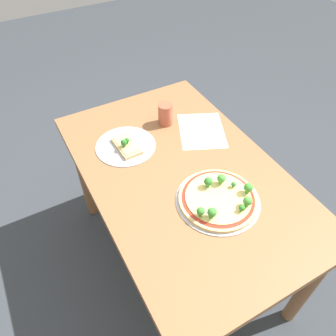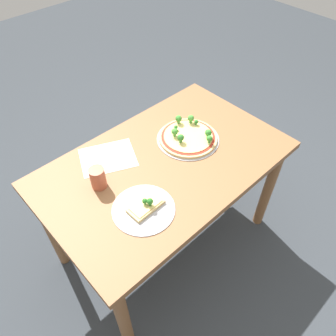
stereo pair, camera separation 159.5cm
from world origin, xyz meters
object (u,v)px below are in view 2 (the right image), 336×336
Objects in this scene: pizza_tray_slice at (145,207)px; pizza_tray_whole at (188,137)px; dining_table at (165,175)px; drinking_cup at (98,178)px.

pizza_tray_whole is at bearing 22.36° from pizza_tray_slice.
pizza_tray_whole is 1.20× the size of pizza_tray_slice.
drinking_cup is (-0.32, 0.09, 0.15)m from dining_table.
dining_table is 4.48× the size of pizza_tray_slice.
pizza_tray_slice is at bearing -74.22° from drinking_cup.
drinking_cup is at bearing 164.22° from dining_table.
pizza_tray_whole is 0.53m from drinking_cup.
pizza_tray_slice is at bearing -157.64° from pizza_tray_whole.
pizza_tray_whole is at bearing -5.58° from drinking_cup.
dining_table is 0.37m from drinking_cup.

